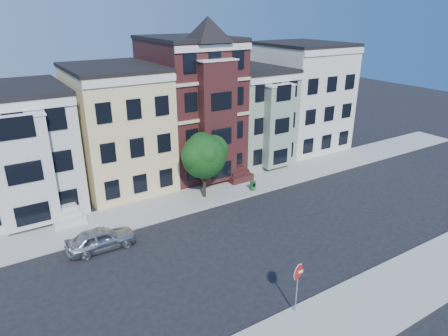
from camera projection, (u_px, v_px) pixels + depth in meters
ground at (289, 232)px, 27.81m from camera, size 120.00×120.00×0.00m
far_sidewalk at (228, 190)px, 34.09m from camera, size 60.00×4.00×0.15m
near_sidewalk at (387, 296)px, 21.47m from camera, size 60.00×4.00×0.15m
house_white at (15, 151)px, 30.19m from camera, size 8.00×9.00×9.00m
house_yellow at (118, 129)px, 33.96m from camera, size 7.00×9.00×10.00m
house_brown at (190, 107)px, 37.04m from camera, size 7.00×9.00×12.00m
house_green at (247, 114)px, 40.80m from camera, size 6.00×9.00×9.00m
house_cream at (299, 97)px, 43.88m from camera, size 8.00×9.00×11.00m
street_tree at (204, 159)px, 31.56m from camera, size 5.67×5.67×6.55m
parked_car at (101, 239)px, 25.57m from camera, size 4.38×1.80×1.49m
newspaper_box at (253, 186)px, 33.74m from camera, size 0.43×0.39×0.86m
fire_hydrant at (98, 231)px, 26.93m from camera, size 0.32×0.32×0.72m
stop_sign at (297, 285)px, 19.69m from camera, size 0.88×0.18×3.17m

